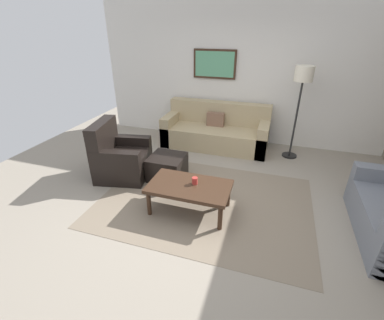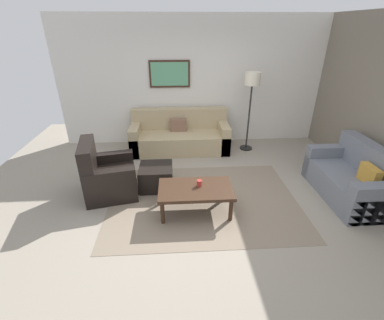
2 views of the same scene
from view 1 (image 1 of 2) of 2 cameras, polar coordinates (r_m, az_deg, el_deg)
name	(u,v)px [view 1 (image 1 of 2)]	position (r m, az deg, el deg)	size (l,w,h in m)	color
ground_plane	(204,201)	(4.00, 2.66, -8.76)	(8.00, 8.00, 0.00)	gray
rear_partition	(240,75)	(5.88, 10.10, 17.43)	(6.00, 0.12, 2.80)	silver
area_rug	(204,201)	(4.00, 2.66, -8.71)	(3.02, 2.22, 0.01)	#80705E
couch_main	(216,131)	(5.75, 5.21, 6.11)	(2.15, 0.89, 0.88)	tan
armchair_leather	(119,159)	(4.67, -15.34, 0.20)	(0.94, 0.94, 0.95)	black
ottoman	(167,167)	(4.49, -5.29, -1.55)	(0.56, 0.56, 0.40)	black
coffee_table	(189,188)	(3.63, -0.55, -6.04)	(1.10, 0.64, 0.41)	#382316
cup	(195,181)	(3.60, 0.61, -4.44)	(0.08, 0.08, 0.10)	#B2332D
lamp_standing	(302,84)	(5.22, 22.47, 14.81)	(0.32, 0.32, 1.71)	black
framed_artwork	(215,64)	(5.86, 4.84, 19.70)	(0.89, 0.04, 0.58)	#382316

